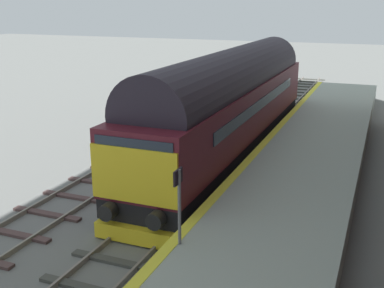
{
  "coord_description": "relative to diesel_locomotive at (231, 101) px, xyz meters",
  "views": [
    {
      "loc": [
        6.1,
        -13.68,
        6.58
      ],
      "look_at": [
        0.2,
        0.98,
        1.91
      ],
      "focal_mm": 45.14,
      "sensor_mm": 36.0,
      "label": 1
    }
  ],
  "objects": [
    {
      "name": "station_platform",
      "position": [
        3.6,
        -5.97,
        -1.98
      ],
      "size": [
        4.0,
        44.0,
        1.01
      ],
      "color": "#97A498",
      "rests_on": "ground"
    },
    {
      "name": "track_adjacent_west",
      "position": [
        -3.53,
        -5.97,
        -2.42
      ],
      "size": [
        2.5,
        60.0,
        0.15
      ],
      "color": "gray",
      "rests_on": "ground"
    },
    {
      "name": "platform_number_sign",
      "position": [
        1.92,
        -10.08,
        -0.22
      ],
      "size": [
        0.1,
        0.44,
        1.88
      ],
      "color": "slate",
      "rests_on": "station_platform"
    },
    {
      "name": "track_main",
      "position": [
        -0.0,
        -5.97,
        -2.43
      ],
      "size": [
        2.5,
        60.0,
        0.15
      ],
      "color": "slate",
      "rests_on": "ground"
    },
    {
      "name": "diesel_locomotive",
      "position": [
        0.0,
        0.0,
        0.0
      ],
      "size": [
        2.74,
        17.95,
        4.68
      ],
      "color": "black",
      "rests_on": "ground"
    },
    {
      "name": "ground_plane",
      "position": [
        -0.0,
        -5.97,
        -2.48
      ],
      "size": [
        140.0,
        140.0,
        0.0
      ],
      "primitive_type": "plane",
      "color": "slate",
      "rests_on": "ground"
    }
  ]
}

